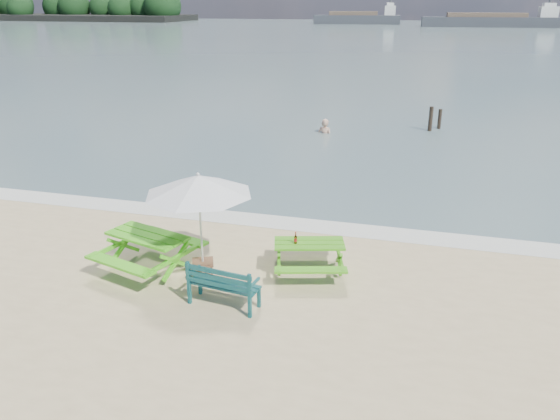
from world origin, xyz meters
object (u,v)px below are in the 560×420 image
(picnic_table_right, at_px, (309,258))
(side_table, at_px, (203,267))
(park_bench, at_px, (224,293))
(beer_bottle, at_px, (296,240))
(patio_umbrella, at_px, (198,185))
(picnic_table_left, at_px, (149,253))
(swimmer, at_px, (325,139))

(picnic_table_right, xyz_separation_m, side_table, (-2.19, -0.66, -0.19))
(park_bench, bearing_deg, beer_bottle, 58.40)
(picnic_table_right, distance_m, side_table, 2.30)
(patio_umbrella, bearing_deg, picnic_table_left, -173.02)
(swimmer, bearing_deg, beer_bottle, -81.90)
(side_table, bearing_deg, patio_umbrella, 0.00)
(side_table, height_order, patio_umbrella, patio_umbrella)
(picnic_table_right, bearing_deg, swimmer, 99.33)
(swimmer, bearing_deg, picnic_table_right, -80.67)
(park_bench, bearing_deg, patio_umbrella, 129.31)
(side_table, relative_size, beer_bottle, 2.31)
(picnic_table_left, xyz_separation_m, side_table, (1.19, 0.15, -0.25))
(picnic_table_right, bearing_deg, park_bench, -126.04)
(picnic_table_left, xyz_separation_m, park_bench, (2.10, -0.96, -0.14))
(picnic_table_right, height_order, side_table, picnic_table_right)
(picnic_table_right, relative_size, patio_umbrella, 0.67)
(patio_umbrella, bearing_deg, beer_bottle, 15.70)
(picnic_table_right, height_order, swimmer, picnic_table_right)
(park_bench, bearing_deg, picnic_table_right, 53.96)
(park_bench, xyz_separation_m, beer_bottle, (1.01, 1.65, 0.53))
(park_bench, height_order, patio_umbrella, patio_umbrella)
(picnic_table_left, height_order, picnic_table_right, picnic_table_left)
(park_bench, xyz_separation_m, side_table, (-0.91, 1.11, -0.11))
(picnic_table_left, xyz_separation_m, swimmer, (1.21, 14.08, -0.70))
(beer_bottle, distance_m, swimmer, 13.57)
(picnic_table_right, distance_m, beer_bottle, 0.54)
(patio_umbrella, bearing_deg, side_table, 0.00)
(picnic_table_right, xyz_separation_m, patio_umbrella, (-2.19, -0.66, 1.69))
(park_bench, distance_m, beer_bottle, 2.01)
(side_table, relative_size, patio_umbrella, 0.20)
(patio_umbrella, bearing_deg, picnic_table_right, 16.78)
(picnic_table_left, relative_size, beer_bottle, 9.30)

